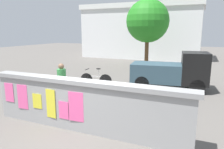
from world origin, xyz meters
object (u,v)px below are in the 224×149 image
Objects in this scene: auto_rickshaw_truck at (173,71)px; tree_roadside at (148,21)px; bicycle_near at (150,111)px; motorcycle at (102,93)px; bicycle_far at (96,79)px; person_walking at (62,80)px.

tree_roadside is at bearing 115.50° from auto_rickshaw_truck.
bicycle_near is at bearing -91.81° from auto_rickshaw_truck.
bicycle_far is at bearing 122.18° from motorcycle.
auto_rickshaw_truck is 5.41m from person_walking.
bicycle_far is 3.03m from person_walking.
auto_rickshaw_truck is 0.72× the size of tree_roadside.
bicycle_near is at bearing -5.00° from person_walking.
person_walking is at bearing -88.88° from bicycle_far.
bicycle_near is 1.04× the size of person_walking.
bicycle_near is 10.89m from tree_roadside.
bicycle_far is (-3.60, 3.27, 0.00)m from bicycle_near.
tree_roadside is at bearing 81.86° from bicycle_far.
tree_roadside reaches higher than bicycle_near.
auto_rickshaw_truck is at bearing 57.14° from motorcycle.
bicycle_far is at bearing 137.74° from bicycle_near.
bicycle_near is at bearing -42.26° from bicycle_far.
person_walking is at bearing 175.00° from bicycle_near.
motorcycle is 1.13× the size of bicycle_near.
bicycle_near and bicycle_far have the same top height.
person_walking is at bearing -132.84° from auto_rickshaw_truck.
bicycle_far is 1.05× the size of person_walking.
person_walking is at bearing -159.74° from motorcycle.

